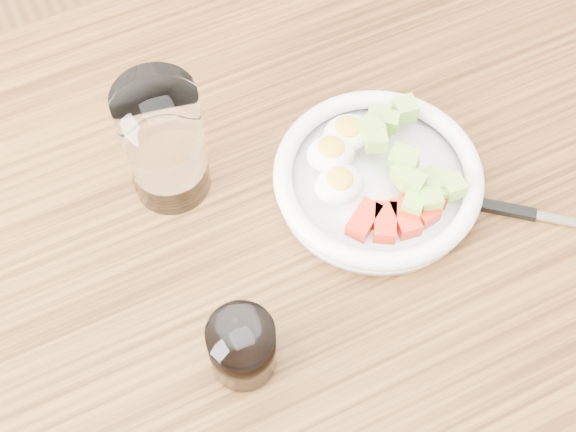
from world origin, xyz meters
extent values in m
plane|color=brown|center=(0.00, 0.00, 0.00)|extent=(4.00, 4.00, 0.00)
cube|color=brown|center=(0.65, 0.35, 0.36)|extent=(0.07, 0.07, 0.73)
cube|color=brown|center=(0.00, 0.00, 0.75)|extent=(1.50, 0.90, 0.04)
cylinder|color=white|center=(0.11, 0.02, 0.78)|extent=(0.24, 0.24, 0.01)
torus|color=white|center=(0.11, 0.02, 0.79)|extent=(0.25, 0.25, 0.02)
cube|color=red|center=(0.07, -0.03, 0.79)|extent=(0.05, 0.05, 0.02)
cube|color=red|center=(0.09, -0.04, 0.79)|extent=(0.04, 0.05, 0.02)
cube|color=red|center=(0.11, -0.05, 0.79)|extent=(0.03, 0.05, 0.02)
cube|color=red|center=(0.13, -0.04, 0.79)|extent=(0.03, 0.05, 0.02)
cube|color=red|center=(0.15, -0.03, 0.79)|extent=(0.05, 0.05, 0.02)
ellipsoid|color=white|center=(0.07, 0.06, 0.81)|extent=(0.06, 0.05, 0.03)
ellipsoid|color=yellow|center=(0.07, 0.06, 0.82)|extent=(0.03, 0.03, 0.01)
ellipsoid|color=white|center=(0.10, 0.08, 0.81)|extent=(0.06, 0.05, 0.03)
ellipsoid|color=yellow|center=(0.10, 0.08, 0.82)|extent=(0.03, 0.03, 0.01)
ellipsoid|color=white|center=(0.06, 0.02, 0.81)|extent=(0.06, 0.05, 0.03)
ellipsoid|color=yellow|center=(0.06, 0.02, 0.82)|extent=(0.03, 0.03, 0.01)
cube|color=#A5D250|center=(0.12, 0.05, 0.82)|extent=(0.03, 0.03, 0.02)
cube|color=#A5D250|center=(0.14, -0.04, 0.80)|extent=(0.03, 0.03, 0.03)
cube|color=#A5D250|center=(0.12, 0.06, 0.81)|extent=(0.03, 0.03, 0.02)
cube|color=#A5D250|center=(0.15, -0.04, 0.80)|extent=(0.03, 0.03, 0.02)
cube|color=#A5D250|center=(0.14, 0.01, 0.82)|extent=(0.03, 0.03, 0.02)
cube|color=#A5D250|center=(0.12, -0.04, 0.80)|extent=(0.03, 0.03, 0.02)
cube|color=#A5D250|center=(0.15, 0.06, 0.82)|extent=(0.03, 0.03, 0.02)
cube|color=#A5D250|center=(0.16, -0.03, 0.80)|extent=(0.03, 0.03, 0.02)
cube|color=#A5D250|center=(0.14, 0.07, 0.81)|extent=(0.03, 0.03, 0.03)
cube|color=#A5D250|center=(0.15, -0.02, 0.80)|extent=(0.02, 0.02, 0.02)
cube|color=#A5D250|center=(0.17, 0.07, 0.82)|extent=(0.03, 0.03, 0.02)
cube|color=#A5D250|center=(0.14, -0.05, 0.81)|extent=(0.03, 0.03, 0.02)
cube|color=#A5D250|center=(0.14, 0.02, 0.80)|extent=(0.03, 0.03, 0.02)
cube|color=#A5D250|center=(0.13, -0.02, 0.81)|extent=(0.03, 0.03, 0.02)
cube|color=#A5D250|center=(0.17, -0.04, 0.81)|extent=(0.02, 0.02, 0.02)
cube|color=#A5D250|center=(0.13, 0.00, 0.81)|extent=(0.03, 0.03, 0.02)
cube|color=#A5D250|center=(0.14, 0.01, 0.80)|extent=(0.03, 0.03, 0.02)
cube|color=#A5D250|center=(0.12, 0.06, 0.82)|extent=(0.03, 0.03, 0.02)
cube|color=#A5D250|center=(0.14, 0.02, 0.80)|extent=(0.03, 0.03, 0.02)
cube|color=black|center=(0.22, -0.07, 0.77)|extent=(0.08, 0.07, 0.01)
cube|color=silver|center=(0.28, -0.12, 0.77)|extent=(0.05, 0.04, 0.00)
cylinder|color=white|center=(-0.11, 0.13, 0.85)|extent=(0.09, 0.09, 0.16)
cylinder|color=white|center=(-0.12, -0.11, 0.81)|extent=(0.07, 0.07, 0.08)
cylinder|color=black|center=(-0.12, -0.11, 0.81)|extent=(0.06, 0.06, 0.07)
camera|label=1|loc=(-0.20, -0.39, 1.58)|focal=50.00mm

